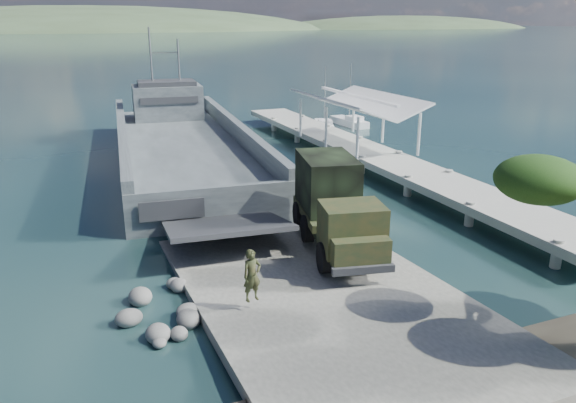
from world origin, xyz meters
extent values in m
plane|color=#163136|center=(0.00, 0.00, 0.00)|extent=(1400.00, 1400.00, 0.00)
cube|color=#65665D|center=(0.00, -1.00, 0.25)|extent=(10.00, 18.00, 0.50)
cube|color=#B3B3A8|center=(13.00, 18.00, 1.00)|extent=(4.00, 44.00, 0.50)
cube|color=#3F464A|center=(-0.16, 24.48, 0.48)|extent=(12.67, 32.50, 2.64)
cube|color=#3F464A|center=(-4.58, 24.93, 2.43)|extent=(3.84, 31.60, 1.37)
cube|color=#3F464A|center=(4.25, 24.03, 2.43)|extent=(3.84, 31.60, 1.37)
cube|color=#3F464A|center=(-1.76, 8.81, 1.06)|extent=(9.50, 1.38, 2.75)
cube|color=#3F464A|center=(0.90, 34.99, 3.38)|extent=(6.74, 4.85, 3.17)
cube|color=#303235|center=(0.90, 34.99, 5.18)|extent=(5.60, 3.90, 0.42)
cylinder|color=gray|center=(-0.36, 35.12, 7.61)|extent=(0.17, 0.17, 5.28)
cylinder|color=gray|center=(2.17, 34.86, 7.08)|extent=(0.17, 0.17, 4.23)
cylinder|color=black|center=(0.84, 0.70, 1.18)|extent=(0.75, 1.43, 1.36)
cylinder|color=black|center=(3.19, 0.18, 1.18)|extent=(0.75, 1.43, 1.36)
cylinder|color=black|center=(1.61, 4.18, 1.18)|extent=(0.75, 1.43, 1.36)
cylinder|color=black|center=(3.96, 3.65, 1.18)|extent=(0.75, 1.43, 1.36)
cylinder|color=black|center=(2.06, 6.22, 1.18)|extent=(0.75, 1.43, 1.36)
cylinder|color=black|center=(4.41, 5.70, 1.18)|extent=(0.75, 1.43, 1.36)
cube|color=black|center=(2.65, 3.30, 1.34)|extent=(3.97, 8.27, 0.26)
cube|color=#21321C|center=(2.04, 0.54, 2.44)|extent=(3.01, 2.61, 2.09)
cube|color=#21321C|center=(1.76, -0.68, 1.91)|extent=(2.55, 1.44, 1.05)
cube|color=#21321C|center=(2.97, 4.73, 1.70)|extent=(3.60, 5.27, 0.37)
cube|color=black|center=(3.01, 4.94, 3.22)|extent=(3.31, 4.43, 2.62)
cube|color=#303235|center=(1.65, -1.20, 1.29)|extent=(2.61, 0.82, 0.31)
imported|color=#21321C|center=(-3.10, -1.19, 1.51)|extent=(0.81, 0.61, 2.03)
cube|color=white|center=(20.03, 33.80, 0.25)|extent=(1.94, 5.59, 0.90)
cube|color=white|center=(20.09, 32.80, 0.85)|extent=(1.50, 1.69, 0.60)
cylinder|color=gray|center=(20.03, 33.80, 3.50)|extent=(0.10, 0.10, 6.00)
cube|color=white|center=(16.61, 32.93, 0.24)|extent=(3.29, 5.53, 0.87)
cube|color=white|center=(16.27, 32.02, 0.82)|extent=(1.81, 1.92, 0.58)
cylinder|color=gray|center=(16.61, 32.93, 3.39)|extent=(0.10, 0.10, 5.81)
ellipsoid|color=#12370F|center=(5.66, -5.64, 5.82)|extent=(2.91, 2.91, 1.66)
camera|label=1|loc=(-9.12, -19.17, 10.97)|focal=35.00mm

